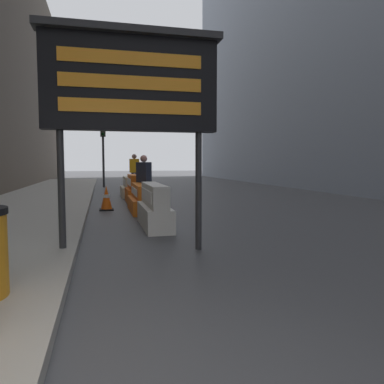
# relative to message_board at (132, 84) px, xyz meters

# --- Properties ---
(message_board) EXTENTS (2.67, 0.36, 3.30)m
(message_board) POSITION_rel_message_board_xyz_m (0.00, 0.00, 0.00)
(message_board) COLOR #28282B
(message_board) RESTS_ON ground_plane
(jersey_barrier_white) EXTENTS (0.53, 2.07, 0.92)m
(jersey_barrier_white) POSITION_rel_message_board_xyz_m (0.62, 2.21, -2.12)
(jersey_barrier_white) COLOR silver
(jersey_barrier_white) RESTS_ON ground_plane
(jersey_barrier_orange_near) EXTENTS (0.65, 2.13, 0.77)m
(jersey_barrier_orange_near) POSITION_rel_message_board_xyz_m (0.62, 4.78, -2.19)
(jersey_barrier_orange_near) COLOR orange
(jersey_barrier_orange_near) RESTS_ON ground_plane
(jersey_barrier_orange_far) EXTENTS (0.53, 1.80, 0.95)m
(jersey_barrier_orange_far) POSITION_rel_message_board_xyz_m (0.62, 7.28, -2.11)
(jersey_barrier_orange_far) COLOR orange
(jersey_barrier_orange_far) RESTS_ON ground_plane
(jersey_barrier_cream) EXTENTS (0.65, 1.89, 0.79)m
(jersey_barrier_cream) POSITION_rel_message_board_xyz_m (0.62, 9.56, -2.18)
(jersey_barrier_cream) COLOR beige
(jersey_barrier_cream) RESTS_ON ground_plane
(traffic_cone_near) EXTENTS (0.40, 0.40, 0.71)m
(traffic_cone_near) POSITION_rel_message_board_xyz_m (-0.33, 5.32, -2.17)
(traffic_cone_near) COLOR black
(traffic_cone_near) RESTS_ON ground_plane
(traffic_light_near_curb) EXTENTS (0.28, 0.45, 3.61)m
(traffic_light_near_curb) POSITION_rel_message_board_xyz_m (-0.34, 15.51, 0.10)
(traffic_light_near_curb) COLOR #2D2D30
(traffic_light_near_curb) RESTS_ON ground_plane
(pedestrian_worker) EXTENTS (0.46, 0.48, 1.59)m
(pedestrian_worker) POSITION_rel_message_board_xyz_m (0.79, 5.69, -1.58)
(pedestrian_worker) COLOR #514C42
(pedestrian_worker) RESTS_ON ground_plane
(pedestrian_passerby) EXTENTS (0.47, 0.29, 1.79)m
(pedestrian_passerby) POSITION_rel_message_board_xyz_m (1.16, 13.35, -1.47)
(pedestrian_passerby) COLOR #23283D
(pedestrian_passerby) RESTS_ON ground_plane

